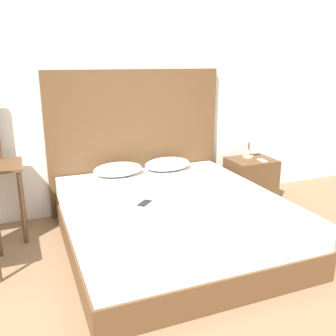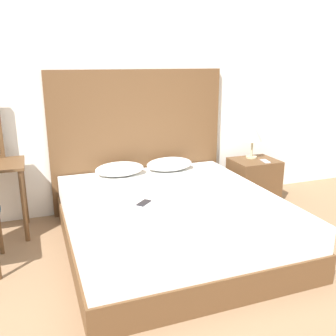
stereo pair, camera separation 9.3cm
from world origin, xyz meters
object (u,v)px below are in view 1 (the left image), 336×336
object	(u,v)px
nightstand	(250,180)
bed	(172,222)
table_lamp	(250,133)
phone_on_nightstand	(262,160)
phone_on_bed	(145,203)

from	to	relation	value
nightstand	bed	bearing A→B (deg)	-151.58
table_lamp	phone_on_nightstand	xyz separation A→B (m)	(0.06, -0.20, -0.30)
table_lamp	phone_on_nightstand	world-z (taller)	table_lamp
phone_on_bed	nightstand	size ratio (longest dim) A/B	0.30
phone_on_nightstand	table_lamp	bearing A→B (deg)	107.08
nightstand	table_lamp	size ratio (longest dim) A/B	1.28
bed	table_lamp	size ratio (longest dim) A/B	5.01
bed	phone_on_bed	distance (m)	0.37
table_lamp	phone_on_nightstand	size ratio (longest dim) A/B	2.60
nightstand	phone_on_nightstand	size ratio (longest dim) A/B	3.32
nightstand	phone_on_nightstand	distance (m)	0.30
bed	nightstand	world-z (taller)	nightstand
phone_on_bed	table_lamp	xyz separation A→B (m)	(1.63, 0.86, 0.35)
bed	nightstand	size ratio (longest dim) A/B	3.93
phone_on_bed	phone_on_nightstand	distance (m)	1.81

